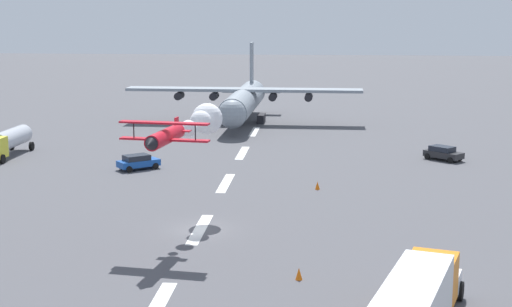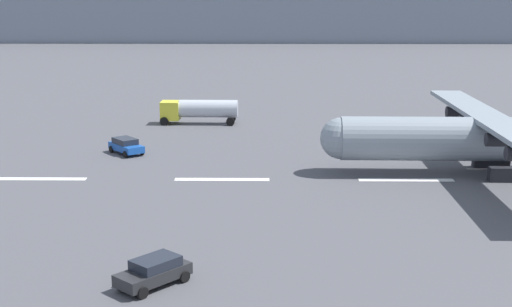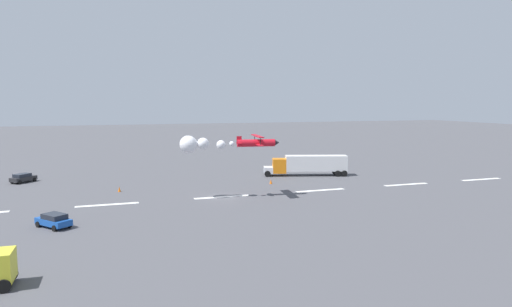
{
  "view_description": "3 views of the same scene",
  "coord_description": "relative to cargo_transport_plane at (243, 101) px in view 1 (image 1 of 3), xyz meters",
  "views": [
    {
      "loc": [
        -55.12,
        -8.87,
        16.18
      ],
      "look_at": [
        7.63,
        -3.54,
        4.37
      ],
      "focal_mm": 54.5,
      "sensor_mm": 36.0,
      "label": 1
    },
    {
      "loc": [
        34.59,
        -57.53,
        15.45
      ],
      "look_at": [
        33.91,
        0.0,
        2.26
      ],
      "focal_mm": 49.55,
      "sensor_mm": 36.0,
      "label": 2
    },
    {
      "loc": [
        15.77,
        62.12,
        13.43
      ],
      "look_at": [
        -4.61,
        1.51,
        6.22
      ],
      "focal_mm": 32.13,
      "sensor_mm": 36.0,
      "label": 3
    }
  ],
  "objects": [
    {
      "name": "airport_staff_sedan",
      "position": [
        -31.92,
        7.51,
        -2.47
      ],
      "size": [
        4.02,
        4.38,
        1.52
      ],
      "color": "#194CA5",
      "rests_on": "ground"
    },
    {
      "name": "runway_stripe_7",
      "position": [
        -6.44,
        -2.16,
        -3.28
      ],
      "size": [
        8.0,
        0.9,
        0.01
      ],
      "primitive_type": "cube",
      "color": "white",
      "rests_on": "ground"
    },
    {
      "name": "runway_stripe_4",
      "position": [
        -53.0,
        -2.16,
        -3.28
      ],
      "size": [
        8.0,
        0.9,
        0.01
      ],
      "primitive_type": "cube",
      "color": "white",
      "rests_on": "ground"
    },
    {
      "name": "cargo_transport_plane",
      "position": [
        0.0,
        0.0,
        0.0
      ],
      "size": [
        27.41,
        33.54,
        11.0
      ],
      "color": "gray",
      "rests_on": "ground"
    },
    {
      "name": "fuel_tanker_truck",
      "position": [
        -26.32,
        23.58,
        -1.54
      ],
      "size": [
        9.23,
        2.94,
        2.9
      ],
      "color": "yellow",
      "rests_on": "ground"
    },
    {
      "name": "runway_stripe_5",
      "position": [
        -37.48,
        -2.16,
        -3.28
      ],
      "size": [
        8.0,
        0.9,
        0.01
      ],
      "primitive_type": "cube",
      "color": "white",
      "rests_on": "ground"
    },
    {
      "name": "traffic_cone_near",
      "position": [
        -63.28,
        -9.83,
        -2.91
      ],
      "size": [
        0.44,
        0.44,
        0.75
      ],
      "primitive_type": "cone",
      "color": "orange",
      "rests_on": "ground"
    },
    {
      "name": "followme_car_yellow",
      "position": [
        -24.32,
        -24.21,
        -2.47
      ],
      "size": [
        4.09,
        4.26,
        1.52
      ],
      "color": "#262628",
      "rests_on": "ground"
    },
    {
      "name": "runway_stripe_6",
      "position": [
        -21.96,
        -2.16,
        -3.28
      ],
      "size": [
        8.0,
        0.9,
        0.01
      ],
      "primitive_type": "cube",
      "color": "white",
      "rests_on": "ground"
    },
    {
      "name": "stunt_biplane_red",
      "position": [
        -51.51,
        -1.62,
        4.41
      ],
      "size": [
        13.89,
        6.2,
        2.42
      ],
      "color": "red"
    },
    {
      "name": "traffic_cone_far",
      "position": [
        -39.32,
        -10.78,
        -2.91
      ],
      "size": [
        0.44,
        0.44,
        0.75
      ],
      "primitive_type": "cone",
      "color": "orange",
      "rests_on": "ground"
    },
    {
      "name": "ground_plane",
      "position": [
        -53.0,
        -2.16,
        -3.28
      ],
      "size": [
        440.0,
        440.0,
        0.0
      ],
      "primitive_type": "plane",
      "color": "#4C4C51",
      "rests_on": "ground"
    }
  ]
}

